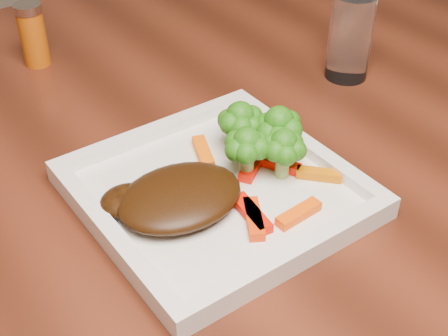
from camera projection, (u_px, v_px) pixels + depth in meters
dining_table at (128, 329)px, 1.00m from camera, size 1.60×0.90×0.75m
plate at (216, 194)px, 0.67m from camera, size 0.27×0.27×0.01m
steak at (180, 197)px, 0.63m from camera, size 0.14×0.11×0.03m
broccoli_0 at (240, 125)px, 0.70m from camera, size 0.06×0.06×0.07m
broccoli_1 at (278, 134)px, 0.69m from camera, size 0.07×0.07×0.06m
broccoli_2 at (283, 154)px, 0.67m from camera, size 0.07×0.07×0.06m
broccoli_3 at (247, 153)px, 0.67m from camera, size 0.07×0.07×0.06m
carrot_0 at (299, 214)px, 0.63m from camera, size 0.05×0.02×0.01m
carrot_1 at (319, 174)px, 0.68m from camera, size 0.04×0.05×0.01m
carrot_2 at (254, 219)px, 0.62m from camera, size 0.04×0.06×0.01m
carrot_3 at (269, 139)px, 0.73m from camera, size 0.06×0.04×0.01m
carrot_4 at (203, 152)px, 0.71m from camera, size 0.03×0.06×0.01m
carrot_5 at (279, 164)px, 0.69m from camera, size 0.04×0.05×0.01m
carrot_6 at (253, 164)px, 0.69m from camera, size 0.06×0.04×0.01m
spice_shaker at (33, 35)px, 0.89m from camera, size 0.05×0.05×0.09m
drinking_glass at (350, 37)px, 0.85m from camera, size 0.08×0.08×0.12m
carrot_7 at (251, 214)px, 0.63m from camera, size 0.02×0.06×0.01m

